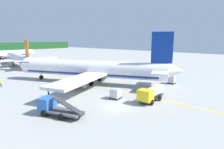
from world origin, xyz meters
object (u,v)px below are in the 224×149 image
crew_marshaller (48,91)px  cargo_container_near (172,80)px  airliner_foreground (92,69)px  cargo_container_mid (115,94)px  airliner_far_taxiway (3,54)px  service_truck_fuel (151,93)px  airliner_mid_apron (19,58)px  crew_loader_left (1,82)px  service_truck_baggage (54,107)px

crew_marshaller → cargo_container_near: bearing=-27.8°
airliner_foreground → cargo_container_mid: bearing=-115.0°
airliner_far_taxiway → cargo_container_mid: bearing=-98.4°
service_truck_fuel → cargo_container_mid: 6.23m
airliner_foreground → service_truck_fuel: (-2.56, -17.45, -1.99)m
airliner_mid_apron → service_truck_fuel: 60.61m
cargo_container_near → service_truck_fuel: bearing=-169.3°
airliner_foreground → crew_loader_left: size_ratio=23.41×
cargo_container_near → crew_loader_left: 38.73m
airliner_foreground → service_truck_fuel: size_ratio=6.20×
service_truck_baggage → cargo_container_near: size_ratio=3.47×
airliner_foreground → crew_marshaller: airliner_foreground is taller
airliner_foreground → airliner_mid_apron: 43.02m
airliner_far_taxiway → service_truck_fuel: 90.41m
service_truck_baggage → cargo_container_near: service_truck_baggage is taller
cargo_container_near → crew_loader_left: (-27.57, 27.20, 0.03)m
cargo_container_near → airliner_far_taxiway: bearing=93.3°
cargo_container_near → cargo_container_mid: bearing=171.4°
airliner_mid_apron → airliner_far_taxiway: bearing=80.4°
airliner_mid_apron → crew_loader_left: size_ratio=20.74×
cargo_container_mid → service_truck_fuel: bearing=-60.6°
service_truck_fuel → cargo_container_near: 14.76m
airliner_mid_apron → service_truck_baggage: airliner_mid_apron is taller
airliner_foreground → airliner_far_taxiway: 72.78m
crew_loader_left → airliner_far_taxiway: bearing=69.5°
cargo_container_mid → cargo_container_near: bearing=-8.6°
service_truck_baggage → crew_loader_left: 22.78m
airliner_far_taxiway → cargo_container_near: 87.33m
crew_loader_left → cargo_container_near: bearing=-44.6°
airliner_foreground → airliner_far_taxiway: (6.83, 72.46, -0.63)m
airliner_foreground → cargo_container_mid: (-5.61, -12.05, -2.51)m
crew_loader_left → airliner_foreground: bearing=-38.6°
airliner_mid_apron → service_truck_fuel: (-4.42, -60.43, -1.47)m
crew_loader_left → service_truck_baggage: bearing=-93.1°
cargo_container_near → cargo_container_mid: (-17.54, 2.66, -0.08)m
airliner_far_taxiway → crew_marshaller: 76.73m
cargo_container_mid → crew_loader_left: bearing=112.2°
airliner_far_taxiway → service_truck_baggage: (-23.70, -82.71, -1.59)m
airliner_foreground → crew_loader_left: bearing=141.4°
airliner_mid_apron → service_truck_baggage: size_ratio=4.96×
cargo_container_near → crew_loader_left: bearing=135.4°
cargo_container_mid → airliner_far_taxiway: bearing=81.6°
airliner_mid_apron → service_truck_fuel: bearing=-94.2°
service_truck_baggage → crew_loader_left: (1.22, 22.75, -0.17)m
service_truck_fuel → cargo_container_mid: (-3.05, 5.40, -0.52)m
airliner_far_taxiway → cargo_container_near: airliner_far_taxiway is taller
airliner_foreground → airliner_mid_apron: (1.86, 42.98, -0.53)m
airliner_far_taxiway → cargo_container_mid: airliner_far_taxiway is taller
airliner_foreground → service_truck_baggage: airliner_foreground is taller
service_truck_baggage → cargo_container_mid: bearing=-9.1°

